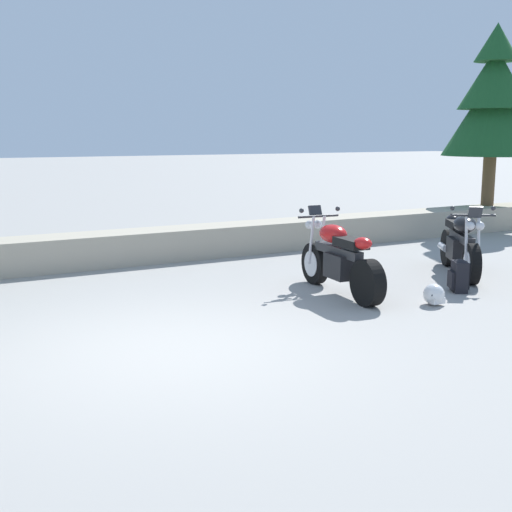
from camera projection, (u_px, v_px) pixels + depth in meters
name	position (u px, v px, depth m)	size (l,w,h in m)	color
ground_plane	(163.00, 350.00, 6.95)	(120.00, 120.00, 0.00)	gray
stone_wall	(61.00, 253.00, 11.06)	(36.00, 0.80, 0.55)	#A89E89
motorcycle_red_centre	(339.00, 260.00, 9.31)	(0.67, 2.07, 1.18)	black
motorcycle_black_far_right	(461.00, 245.00, 10.58)	(1.24, 1.84, 1.18)	black
rider_backpack	(459.00, 275.00, 9.46)	(0.34, 0.35, 0.47)	black
rider_helmet	(434.00, 295.00, 8.76)	(0.28, 0.28, 0.28)	silver
pine_tree_mid_right	(493.00, 101.00, 15.36)	(2.25, 2.25, 4.15)	brown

